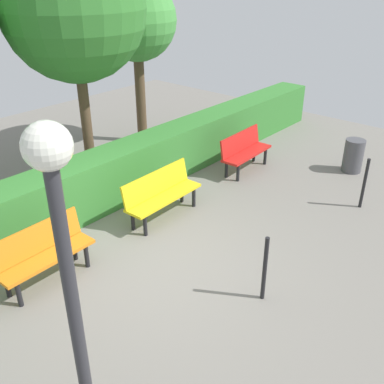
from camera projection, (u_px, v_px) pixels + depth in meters
name	position (u px, v px, depth m)	size (l,w,h in m)	color
ground_plane	(155.00, 262.00, 6.89)	(17.40, 17.40, 0.00)	gray
bench_red	(244.00, 150.00, 9.78)	(1.46, 0.51, 0.86)	red
bench_yellow	(161.00, 193.00, 7.94)	(1.63, 0.51, 0.86)	yellow
bench_orange	(43.00, 252.00, 6.32)	(1.45, 0.49, 0.86)	orange
hedge_row	(120.00, 173.00, 8.61)	(13.40, 0.75, 1.04)	#387F33
tree_near	(136.00, 22.00, 10.27)	(1.89, 1.89, 3.94)	brown
tree_mid	(73.00, 9.00, 8.38)	(2.79, 2.79, 4.79)	brown
railing_post_near	(364.00, 183.00, 8.24)	(0.06, 0.06, 1.00)	black
railing_post_mid	(265.00, 269.00, 5.93)	(0.06, 0.06, 1.00)	black
lamp_post	(62.00, 238.00, 3.36)	(0.36, 0.36, 3.22)	#2D2D33
trash_bin	(353.00, 156.00, 9.77)	(0.43, 0.43, 0.74)	#4C4C51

